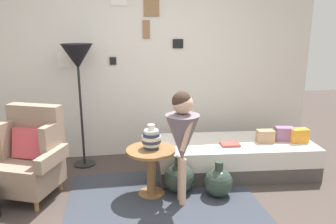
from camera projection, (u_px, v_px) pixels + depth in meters
The scene contains 14 objects.
gallery_wall at pixel (146, 63), 4.47m from camera, with size 4.80×0.12×2.60m.
rug at pixel (163, 200), 3.43m from camera, with size 1.97×1.47×0.01m, color #333842.
armchair at pixel (30, 157), 3.45m from camera, with size 0.88×0.78×0.97m.
daybed at pixel (234, 156), 4.08m from camera, with size 1.96×0.94×0.40m.
pillow_head at pixel (299, 136), 3.99m from camera, with size 0.21×0.12×0.17m, color orange.
pillow_mid at pixel (284, 134), 4.04m from camera, with size 0.22×0.12×0.17m, color gray.
pillow_back at pixel (265, 136), 3.99m from camera, with size 0.21×0.12×0.15m, color tan.
side_table at pixel (151, 162), 3.47m from camera, with size 0.53×0.53×0.53m.
vase_striped at pixel (151, 139), 3.43m from camera, with size 0.21×0.21×0.26m.
floor_lamp at pixel (78, 62), 3.99m from camera, with size 0.39×0.39×1.58m.
person_child at pixel (182, 133), 3.21m from camera, with size 0.34×0.34×1.18m.
book_on_daybed at pixel (230, 144), 3.89m from camera, with size 0.22×0.16×0.03m, color #A7423C.
demijohn_near at pixel (179, 177), 3.57m from camera, with size 0.33×0.33×0.42m.
demijohn_far at pixel (218, 182), 3.49m from camera, with size 0.31×0.31×0.40m.
Camera 1 is at (-0.42, -2.54, 1.76)m, focal length 34.71 mm.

